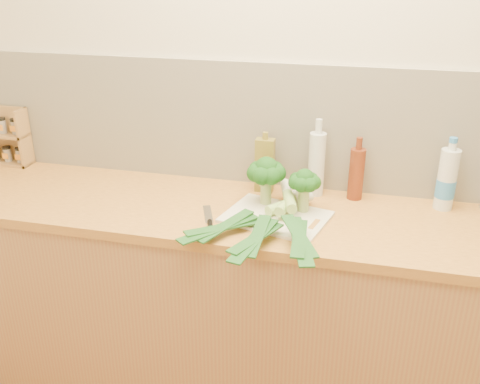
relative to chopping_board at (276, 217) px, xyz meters
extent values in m
plane|color=beige|center=(0.06, 0.35, 0.39)|extent=(3.50, 0.00, 3.50)
cube|color=silver|center=(0.06, 0.34, 0.26)|extent=(3.20, 0.02, 0.54)
cube|color=#A87F46|center=(0.06, 0.05, -0.48)|extent=(3.20, 0.60, 0.86)
cube|color=gold|center=(0.06, 0.05, -0.03)|extent=(3.20, 0.62, 0.04)
cube|color=white|center=(0.00, 0.00, 0.00)|extent=(0.44, 0.37, 0.01)
cylinder|color=#98B066|center=(-0.06, 0.10, 0.05)|extent=(0.04, 0.04, 0.09)
sphere|color=#0F350E|center=(-0.06, 0.10, 0.16)|extent=(0.10, 0.10, 0.10)
sphere|color=#0F350E|center=(-0.02, 0.10, 0.14)|extent=(0.07, 0.07, 0.07)
sphere|color=#0F350E|center=(-0.03, 0.14, 0.14)|extent=(0.07, 0.07, 0.07)
sphere|color=#0F350E|center=(-0.07, 0.15, 0.14)|extent=(0.07, 0.07, 0.07)
sphere|color=#0F350E|center=(-0.10, 0.12, 0.14)|extent=(0.07, 0.07, 0.07)
sphere|color=#0F350E|center=(-0.10, 0.09, 0.14)|extent=(0.07, 0.07, 0.07)
sphere|color=#0F350E|center=(-0.07, 0.06, 0.14)|extent=(0.07, 0.07, 0.07)
sphere|color=#0F350E|center=(-0.03, 0.07, 0.14)|extent=(0.07, 0.07, 0.07)
cylinder|color=#98B066|center=(0.10, 0.07, 0.05)|extent=(0.04, 0.04, 0.09)
sphere|color=#0F350E|center=(0.10, 0.07, 0.14)|extent=(0.08, 0.08, 0.08)
sphere|color=#0F350E|center=(0.13, 0.07, 0.13)|extent=(0.06, 0.06, 0.06)
sphere|color=#0F350E|center=(0.12, 0.10, 0.13)|extent=(0.06, 0.06, 0.06)
sphere|color=#0F350E|center=(0.09, 0.11, 0.13)|extent=(0.06, 0.06, 0.06)
sphere|color=#0F350E|center=(0.06, 0.09, 0.13)|extent=(0.06, 0.06, 0.06)
sphere|color=#0F350E|center=(0.06, 0.05, 0.13)|extent=(0.06, 0.06, 0.06)
sphere|color=#0F350E|center=(0.09, 0.03, 0.13)|extent=(0.06, 0.06, 0.06)
sphere|color=#0F350E|center=(0.12, 0.04, 0.13)|extent=(0.06, 0.06, 0.06)
cylinder|color=white|center=(0.08, 0.13, 0.03)|extent=(0.10, 0.11, 0.04)
cylinder|color=#96BE5F|center=(0.01, 0.04, 0.03)|extent=(0.11, 0.13, 0.04)
cube|color=#194518|center=(-0.16, -0.18, 0.03)|extent=(0.25, 0.23, 0.02)
cube|color=#194518|center=(-0.18, -0.20, 0.03)|extent=(0.25, 0.30, 0.01)
cube|color=#194518|center=(-0.16, -0.18, 0.03)|extent=(0.17, 0.27, 0.02)
cylinder|color=white|center=(0.06, 0.13, 0.05)|extent=(0.06, 0.12, 0.04)
cylinder|color=#96BE5F|center=(0.03, 0.02, 0.05)|extent=(0.07, 0.14, 0.04)
cube|color=#194518|center=(-0.02, -0.27, 0.05)|extent=(0.15, 0.30, 0.02)
cube|color=#194518|center=(-0.03, -0.29, 0.05)|extent=(0.11, 0.34, 0.01)
cube|color=#194518|center=(-0.02, -0.26, 0.05)|extent=(0.05, 0.28, 0.02)
cylinder|color=white|center=(0.02, 0.14, 0.06)|extent=(0.07, 0.12, 0.04)
cylinder|color=#96BE5F|center=(0.05, 0.02, 0.06)|extent=(0.08, 0.15, 0.04)
cube|color=#194518|center=(0.13, -0.27, 0.06)|extent=(0.07, 0.30, 0.02)
cube|color=#194518|center=(0.13, -0.28, 0.07)|extent=(0.14, 0.34, 0.01)
cube|color=#194518|center=(0.12, -0.26, 0.07)|extent=(0.17, 0.27, 0.02)
cube|color=silver|center=(-0.27, -0.03, 0.00)|extent=(0.09, 0.16, 0.00)
cylinder|color=black|center=(-0.22, -0.15, 0.00)|extent=(0.06, 0.11, 0.02)
cube|color=#AE824A|center=(-1.39, 0.32, 0.14)|extent=(0.24, 0.01, 0.28)
cube|color=#AE824A|center=(-1.39, 0.28, 0.00)|extent=(0.24, 0.09, 0.01)
cube|color=#AE824A|center=(-1.39, 0.28, 0.14)|extent=(0.24, 0.09, 0.01)
cube|color=#AE824A|center=(-1.28, 0.28, 0.14)|extent=(0.01, 0.09, 0.28)
cylinder|color=gray|center=(-1.39, 0.28, 0.04)|extent=(0.04, 0.04, 0.07)
cylinder|color=gray|center=(-1.32, 0.28, 0.04)|extent=(0.04, 0.04, 0.07)
cylinder|color=gray|center=(-1.39, 0.28, 0.19)|extent=(0.04, 0.04, 0.07)
cylinder|color=gray|center=(-1.32, 0.28, 0.19)|extent=(0.04, 0.04, 0.07)
cube|color=olive|center=(-0.10, 0.26, 0.11)|extent=(0.08, 0.05, 0.24)
cylinder|color=olive|center=(-0.10, 0.26, 0.24)|extent=(0.02, 0.02, 0.03)
cylinder|color=silver|center=(0.12, 0.27, 0.13)|extent=(0.07, 0.07, 0.27)
cylinder|color=silver|center=(0.12, 0.27, 0.30)|extent=(0.03, 0.03, 0.06)
cylinder|color=#632813|center=(0.29, 0.27, 0.10)|extent=(0.06, 0.06, 0.22)
cylinder|color=#632813|center=(0.29, 0.27, 0.24)|extent=(0.03, 0.03, 0.05)
cylinder|color=silver|center=(0.64, 0.25, 0.12)|extent=(0.08, 0.08, 0.25)
cylinder|color=silver|center=(0.64, 0.25, 0.26)|extent=(0.03, 0.03, 0.03)
cylinder|color=#3681CC|center=(0.64, 0.25, 0.08)|extent=(0.08, 0.08, 0.08)
camera|label=1|loc=(0.31, -1.85, 0.93)|focal=40.00mm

